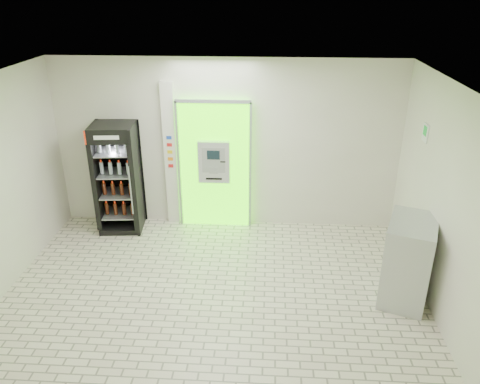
{
  "coord_description": "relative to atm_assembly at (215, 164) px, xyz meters",
  "views": [
    {
      "loc": [
        0.73,
        -5.23,
        4.11
      ],
      "look_at": [
        0.32,
        1.2,
        1.2
      ],
      "focal_mm": 35.0,
      "sensor_mm": 36.0,
      "label": 1
    }
  ],
  "objects": [
    {
      "name": "exit_sign",
      "position": [
        3.19,
        -1.01,
        0.95
      ],
      "size": [
        0.02,
        0.22,
        0.26
      ],
      "color": "white",
      "rests_on": "room_shell"
    },
    {
      "name": "room_shell",
      "position": [
        0.2,
        -2.41,
        0.67
      ],
      "size": [
        6.0,
        6.0,
        6.0
      ],
      "color": "silver",
      "rests_on": "ground"
    },
    {
      "name": "ground",
      "position": [
        0.2,
        -2.41,
        -1.17
      ],
      "size": [
        6.0,
        6.0,
        0.0
      ],
      "primitive_type": "plane",
      "color": "beige",
      "rests_on": "ground"
    },
    {
      "name": "pillar",
      "position": [
        -0.78,
        0.04,
        0.13
      ],
      "size": [
        0.22,
        0.11,
        2.6
      ],
      "color": "silver",
      "rests_on": "ground"
    },
    {
      "name": "beverage_cooler",
      "position": [
        -1.68,
        -0.24,
        -0.24
      ],
      "size": [
        0.79,
        0.73,
        1.94
      ],
      "rotation": [
        0.0,
        0.0,
        0.1
      ],
      "color": "black",
      "rests_on": "ground"
    },
    {
      "name": "steel_cabinet",
      "position": [
        2.89,
        -2.04,
        -0.57
      ],
      "size": [
        0.89,
        1.05,
        1.2
      ],
      "rotation": [
        0.0,
        0.0,
        -0.35
      ],
      "color": "#B3B6BC",
      "rests_on": "ground"
    },
    {
      "name": "atm_assembly",
      "position": [
        0.0,
        0.0,
        0.0
      ],
      "size": [
        1.3,
        0.24,
        2.33
      ],
      "color": "#41F501",
      "rests_on": "ground"
    }
  ]
}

